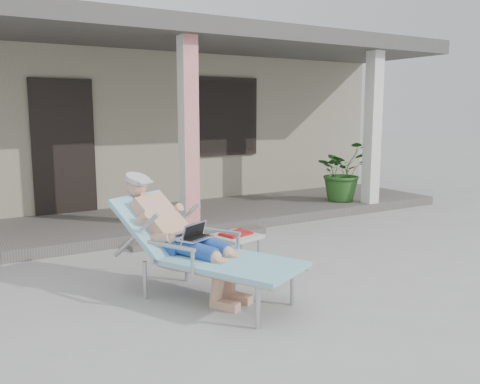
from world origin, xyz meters
TOP-DOWN VIEW (x-y plane):
  - ground at (0.00, 0.00)m, footprint 60.00×60.00m
  - house at (0.00, 6.50)m, footprint 10.40×5.40m
  - porch_deck at (0.00, 3.00)m, footprint 10.00×2.00m
  - porch_overhang at (0.00, 2.95)m, footprint 10.00×2.30m
  - porch_step at (0.00, 1.85)m, footprint 2.00×0.30m
  - lounger at (-1.01, -0.02)m, footprint 1.45×1.96m
  - side_table at (-0.21, 0.50)m, footprint 0.56×0.56m
  - potted_palm at (3.22, 2.58)m, footprint 0.97×0.85m

SIDE VIEW (x-z plane):
  - ground at x=0.00m, z-range 0.00..0.00m
  - porch_step at x=0.00m, z-range 0.00..0.07m
  - porch_deck at x=0.00m, z-range 0.00..0.15m
  - side_table at x=-0.21m, z-range 0.14..0.56m
  - potted_palm at x=3.22m, z-range 0.15..1.22m
  - lounger at x=-1.01m, z-range 0.14..1.38m
  - house at x=0.00m, z-range 0.02..3.32m
  - porch_overhang at x=0.00m, z-range 1.36..4.21m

